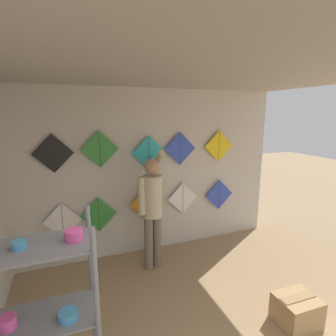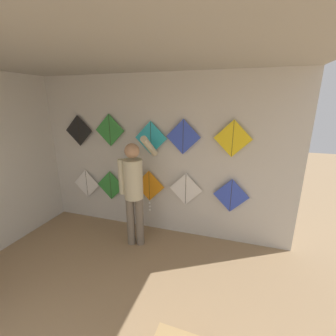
{
  "view_description": "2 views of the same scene",
  "coord_description": "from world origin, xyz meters",
  "px_view_note": "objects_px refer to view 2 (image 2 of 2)",
  "views": [
    {
      "loc": [
        -1.17,
        -0.6,
        2.39
      ],
      "look_at": [
        0.32,
        3.27,
        1.53
      ],
      "focal_mm": 28.0,
      "sensor_mm": 36.0,
      "label": 1
    },
    {
      "loc": [
        1.49,
        -0.02,
        2.35
      ],
      "look_at": [
        0.45,
        3.27,
        1.32
      ],
      "focal_mm": 24.0,
      "sensor_mm": 36.0,
      "label": 2
    }
  ],
  "objects_px": {
    "shopkeeper": "(134,186)",
    "kite_7": "(151,138)",
    "kite_2": "(149,188)",
    "kite_8": "(183,137)",
    "kite_5": "(79,131)",
    "kite_6": "(110,130)",
    "kite_1": "(111,185)",
    "kite_3": "(186,189)",
    "kite_9": "(233,139)",
    "kite_4": "(231,196)",
    "kite_0": "(87,184)"
  },
  "relations": [
    {
      "from": "kite_5",
      "to": "kite_7",
      "type": "distance_m",
      "value": 1.45
    },
    {
      "from": "kite_2",
      "to": "kite_8",
      "type": "relative_size",
      "value": 1.36
    },
    {
      "from": "kite_5",
      "to": "kite_6",
      "type": "bearing_deg",
      "value": 0.0
    },
    {
      "from": "kite_5",
      "to": "kite_8",
      "type": "bearing_deg",
      "value": 0.0
    },
    {
      "from": "shopkeeper",
      "to": "kite_2",
      "type": "xyz_separation_m",
      "value": [
        0.06,
        0.49,
        -0.21
      ]
    },
    {
      "from": "kite_0",
      "to": "kite_8",
      "type": "relative_size",
      "value": 1.0
    },
    {
      "from": "kite_0",
      "to": "kite_4",
      "type": "height_order",
      "value": "kite_4"
    },
    {
      "from": "shopkeeper",
      "to": "kite_5",
      "type": "xyz_separation_m",
      "value": [
        -1.34,
        0.5,
        0.78
      ]
    },
    {
      "from": "kite_4",
      "to": "kite_7",
      "type": "bearing_deg",
      "value": 180.0
    },
    {
      "from": "kite_6",
      "to": "kite_5",
      "type": "bearing_deg",
      "value": 180.0
    },
    {
      "from": "kite_7",
      "to": "kite_9",
      "type": "relative_size",
      "value": 1.0
    },
    {
      "from": "shopkeeper",
      "to": "kite_8",
      "type": "bearing_deg",
      "value": 23.56
    },
    {
      "from": "kite_2",
      "to": "kite_1",
      "type": "bearing_deg",
      "value": 179.93
    },
    {
      "from": "kite_1",
      "to": "kite_9",
      "type": "bearing_deg",
      "value": 0.0
    },
    {
      "from": "kite_2",
      "to": "kite_7",
      "type": "xyz_separation_m",
      "value": [
        0.05,
        0.0,
        0.91
      ]
    },
    {
      "from": "kite_5",
      "to": "kite_4",
      "type": "bearing_deg",
      "value": 0.0
    },
    {
      "from": "kite_4",
      "to": "kite_7",
      "type": "xyz_separation_m",
      "value": [
        -1.39,
        0.0,
        0.88
      ]
    },
    {
      "from": "kite_5",
      "to": "kite_6",
      "type": "xyz_separation_m",
      "value": [
        0.66,
        0.0,
        0.03
      ]
    },
    {
      "from": "kite_4",
      "to": "kite_7",
      "type": "relative_size",
      "value": 1.0
    },
    {
      "from": "kite_4",
      "to": "kite_1",
      "type": "bearing_deg",
      "value": 180.0
    },
    {
      "from": "kite_6",
      "to": "kite_2",
      "type": "bearing_deg",
      "value": -0.07
    },
    {
      "from": "kite_7",
      "to": "kite_8",
      "type": "relative_size",
      "value": 1.0
    },
    {
      "from": "kite_6",
      "to": "kite_7",
      "type": "bearing_deg",
      "value": 0.0
    },
    {
      "from": "shopkeeper",
      "to": "kite_1",
      "type": "distance_m",
      "value": 0.93
    },
    {
      "from": "kite_4",
      "to": "kite_8",
      "type": "height_order",
      "value": "kite_8"
    },
    {
      "from": "shopkeeper",
      "to": "kite_9",
      "type": "bearing_deg",
      "value": 6.04
    },
    {
      "from": "kite_3",
      "to": "kite_7",
      "type": "height_order",
      "value": "kite_7"
    },
    {
      "from": "kite_6",
      "to": "kite_8",
      "type": "height_order",
      "value": "kite_6"
    },
    {
      "from": "kite_0",
      "to": "kite_3",
      "type": "relative_size",
      "value": 1.0
    },
    {
      "from": "kite_9",
      "to": "kite_0",
      "type": "bearing_deg",
      "value": 180.0
    },
    {
      "from": "kite_7",
      "to": "kite_6",
      "type": "bearing_deg",
      "value": 180.0
    },
    {
      "from": "kite_0",
      "to": "kite_1",
      "type": "height_order",
      "value": "kite_1"
    },
    {
      "from": "kite_2",
      "to": "kite_0",
      "type": "bearing_deg",
      "value": 179.96
    },
    {
      "from": "kite_3",
      "to": "kite_8",
      "type": "relative_size",
      "value": 1.0
    },
    {
      "from": "kite_1",
      "to": "kite_7",
      "type": "height_order",
      "value": "kite_7"
    },
    {
      "from": "kite_1",
      "to": "kite_3",
      "type": "xyz_separation_m",
      "value": [
        1.48,
        0.0,
        0.1
      ]
    },
    {
      "from": "kite_4",
      "to": "kite_8",
      "type": "relative_size",
      "value": 1.0
    },
    {
      "from": "shopkeeper",
      "to": "kite_8",
      "type": "xyz_separation_m",
      "value": [
        0.67,
        0.5,
        0.75
      ]
    },
    {
      "from": "kite_7",
      "to": "kite_1",
      "type": "bearing_deg",
      "value": 180.0
    },
    {
      "from": "kite_5",
      "to": "kite_0",
      "type": "bearing_deg",
      "value": 0.0
    },
    {
      "from": "kite_2",
      "to": "kite_8",
      "type": "xyz_separation_m",
      "value": [
        0.61,
        0.0,
        0.96
      ]
    },
    {
      "from": "kite_1",
      "to": "kite_6",
      "type": "relative_size",
      "value": 1.0
    },
    {
      "from": "kite_8",
      "to": "kite_2",
      "type": "bearing_deg",
      "value": -179.91
    },
    {
      "from": "kite_5",
      "to": "kite_2",
      "type": "bearing_deg",
      "value": -0.04
    },
    {
      "from": "kite_6",
      "to": "kite_3",
      "type": "bearing_deg",
      "value": 0.0
    },
    {
      "from": "shopkeeper",
      "to": "kite_7",
      "type": "height_order",
      "value": "kite_7"
    },
    {
      "from": "kite_3",
      "to": "kite_5",
      "type": "height_order",
      "value": "kite_5"
    },
    {
      "from": "kite_5",
      "to": "kite_1",
      "type": "bearing_deg",
      "value": 0.0
    },
    {
      "from": "kite_5",
      "to": "kite_7",
      "type": "bearing_deg",
      "value": 0.0
    },
    {
      "from": "kite_1",
      "to": "shopkeeper",
      "type": "bearing_deg",
      "value": -33.53
    }
  ]
}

